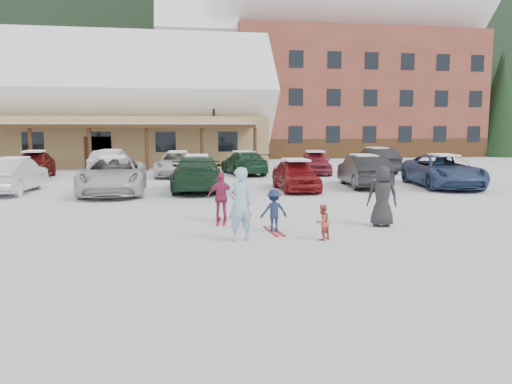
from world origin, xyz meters
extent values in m
plane|color=white|center=(0.00, 0.00, 0.00)|extent=(160.00, 160.00, 0.00)
cube|color=black|center=(0.00, 85.00, 19.00)|extent=(300.00, 70.00, 38.00)
cube|color=tan|center=(-9.00, 28.00, 1.80)|extent=(28.00, 10.00, 3.60)
cube|color=#422814|center=(-9.00, 21.80, 2.90)|extent=(25.20, 2.60, 0.25)
cube|color=white|center=(-9.00, 28.00, 5.54)|extent=(29.12, 9.69, 9.69)
cube|color=brown|center=(16.00, 38.00, 6.00)|extent=(24.00, 14.00, 12.00)
cube|color=brown|center=(0.50, 38.00, 4.50)|extent=(7.00, 12.60, 9.00)
cube|color=white|center=(16.00, 38.00, 14.69)|extent=(24.96, 13.57, 13.57)
cube|color=#422814|center=(16.00, 31.04, 0.90)|extent=(24.00, 0.10, 1.80)
cylinder|color=black|center=(1.13, 24.56, 3.17)|extent=(0.16, 0.16, 6.33)
cube|color=black|center=(1.13, 24.56, 6.46)|extent=(0.50, 0.25, 0.25)
cylinder|color=black|center=(30.00, 32.00, 0.66)|extent=(0.60, 0.60, 1.32)
cone|color=black|center=(30.00, 32.00, 6.27)|extent=(4.84, 4.84, 9.90)
cylinder|color=black|center=(6.00, 44.00, 0.54)|extent=(0.60, 0.60, 1.08)
cone|color=black|center=(6.00, 44.00, 5.13)|extent=(3.96, 3.96, 8.10)
cylinder|color=black|center=(34.00, 46.00, 0.69)|extent=(0.60, 0.60, 1.38)
cone|color=black|center=(34.00, 46.00, 6.55)|extent=(5.06, 5.06, 10.35)
imported|color=#95C1D2|center=(-0.39, -0.68, 0.92)|extent=(0.77, 0.62, 1.84)
imported|color=#B84C38|center=(1.66, -0.91, 0.45)|extent=(0.55, 0.52, 0.90)
imported|color=#1A2645|center=(0.67, 0.28, 0.57)|extent=(0.77, 0.48, 1.15)
cube|color=maroon|center=(0.67, 0.28, 0.01)|extent=(0.30, 1.41, 0.03)
imported|color=#A32C58|center=(-0.57, 1.98, 0.74)|extent=(0.91, 0.50, 1.48)
cube|color=maroon|center=(-0.57, 1.98, 0.01)|extent=(0.43, 1.41, 0.03)
imported|color=#262628|center=(3.86, 0.50, 0.87)|extent=(0.97, 0.76, 1.74)
imported|color=silver|center=(-8.77, 10.05, 0.75)|extent=(1.92, 4.68, 1.51)
imported|color=silver|center=(-4.47, 9.17, 0.79)|extent=(2.72, 5.71, 1.57)
imported|color=#183823|center=(-0.91, 9.62, 0.79)|extent=(2.55, 5.55, 1.57)
imported|color=maroon|center=(3.45, 8.92, 0.69)|extent=(1.70, 4.09, 1.39)
imported|color=black|center=(6.95, 9.67, 0.75)|extent=(2.14, 4.74, 1.51)
imported|color=navy|center=(10.65, 8.99, 0.77)|extent=(3.34, 5.83, 1.53)
imported|color=#570F0D|center=(-9.54, 16.64, 0.76)|extent=(2.10, 4.57, 1.52)
imported|color=#B9BABF|center=(-5.57, 17.59, 0.75)|extent=(2.04, 4.68, 1.50)
imported|color=silver|center=(-1.66, 16.50, 0.72)|extent=(2.86, 5.36, 1.43)
imported|color=#193F28|center=(2.28, 16.94, 0.69)|extent=(2.60, 5.00, 1.39)
imported|color=maroon|center=(6.57, 16.46, 0.70)|extent=(2.24, 4.29, 1.39)
imported|color=black|center=(10.71, 16.88, 0.77)|extent=(2.03, 4.81, 1.54)
camera|label=1|loc=(-2.03, -12.72, 2.80)|focal=35.00mm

